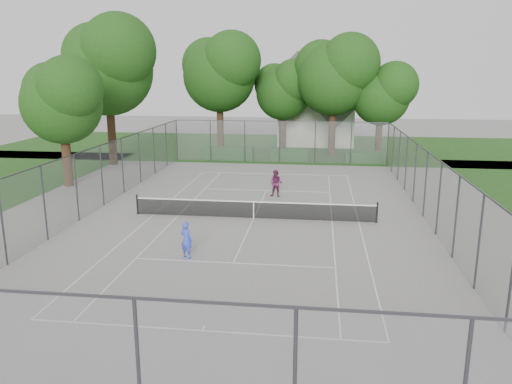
# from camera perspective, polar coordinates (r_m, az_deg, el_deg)

# --- Properties ---
(ground) EXTENTS (120.00, 120.00, 0.00)m
(ground) POSITION_cam_1_polar(r_m,az_deg,el_deg) (26.47, -0.27, -3.03)
(ground) COLOR slate
(ground) RESTS_ON ground
(grass_far) EXTENTS (60.00, 20.00, 0.00)m
(grass_far) POSITION_cam_1_polar(r_m,az_deg,el_deg) (51.81, 3.49, 5.17)
(grass_far) COLOR #1B4213
(grass_far) RESTS_ON ground
(court_markings) EXTENTS (11.03, 23.83, 0.01)m
(court_markings) POSITION_cam_1_polar(r_m,az_deg,el_deg) (26.47, -0.27, -3.02)
(court_markings) COLOR silver
(court_markings) RESTS_ON ground
(tennis_net) EXTENTS (12.87, 0.10, 1.10)m
(tennis_net) POSITION_cam_1_polar(r_m,az_deg,el_deg) (26.33, -0.27, -1.97)
(tennis_net) COLOR black
(tennis_net) RESTS_ON ground
(perimeter_fence) EXTENTS (18.08, 34.08, 3.52)m
(perimeter_fence) POSITION_cam_1_polar(r_m,az_deg,el_deg) (26.01, -0.28, 0.79)
(perimeter_fence) COLOR #38383D
(perimeter_fence) RESTS_ON ground
(tree_far_left) EXTENTS (7.84, 7.16, 11.27)m
(tree_far_left) POSITION_cam_1_polar(r_m,az_deg,el_deg) (48.35, -4.11, 13.78)
(tree_far_left) COLOR #321E12
(tree_far_left) RESTS_ON ground
(tree_far_midleft) EXTENTS (6.11, 5.57, 8.78)m
(tree_far_midleft) POSITION_cam_1_polar(r_m,az_deg,el_deg) (49.14, 3.23, 11.78)
(tree_far_midleft) COLOR #321E12
(tree_far_midleft) RESTS_ON ground
(tree_far_midright) EXTENTS (7.60, 6.94, 10.93)m
(tree_far_midright) POSITION_cam_1_polar(r_m,az_deg,el_deg) (46.45, 9.03, 13.36)
(tree_far_midright) COLOR #321E12
(tree_far_midright) RESTS_ON ground
(tree_far_right) EXTENTS (5.91, 5.40, 8.50)m
(tree_far_right) POSITION_cam_1_polar(r_m,az_deg,el_deg) (46.56, 14.23, 11.05)
(tree_far_right) COLOR #321E12
(tree_far_right) RESTS_ON ground
(tree_side_back) EXTENTS (8.39, 7.66, 12.07)m
(tree_side_back) POSITION_cam_1_polar(r_m,az_deg,el_deg) (42.90, -16.59, 14.02)
(tree_side_back) COLOR #321E12
(tree_side_back) RESTS_ON ground
(tree_side_front) EXTENTS (6.00, 5.48, 8.63)m
(tree_side_front) POSITION_cam_1_polar(r_m,az_deg,el_deg) (35.48, -21.30, 10.03)
(tree_side_front) COLOR #321E12
(tree_side_front) RESTS_ON ground
(hedge_left) EXTENTS (4.32, 1.30, 1.08)m
(hedge_left) POSITION_cam_1_polar(r_m,az_deg,el_deg) (44.35, -3.07, 4.46)
(hedge_left) COLOR #184516
(hedge_left) RESTS_ON ground
(hedge_mid) EXTENTS (3.21, 0.92, 1.01)m
(hedge_mid) POSITION_cam_1_polar(r_m,az_deg,el_deg) (43.85, 3.87, 4.29)
(hedge_mid) COLOR #184516
(hedge_mid) RESTS_ON ground
(hedge_right) EXTENTS (3.07, 1.13, 0.92)m
(hedge_right) POSITION_cam_1_polar(r_m,az_deg,el_deg) (43.70, 12.16, 3.93)
(hedge_right) COLOR #184516
(hedge_right) RESTS_ON ground
(house) EXTENTS (7.72, 5.98, 9.61)m
(house) POSITION_cam_1_polar(r_m,az_deg,el_deg) (53.79, 6.91, 9.55)
(house) COLOR beige
(house) RESTS_ON ground
(girl_player) EXTENTS (0.68, 0.58, 1.57)m
(girl_player) POSITION_cam_1_polar(r_m,az_deg,el_deg) (20.97, -7.96, -5.44)
(girl_player) COLOR blue
(girl_player) RESTS_ON ground
(woman_player) EXTENTS (0.93, 0.79, 1.69)m
(woman_player) POSITION_cam_1_polar(r_m,az_deg,el_deg) (30.84, 2.33, 0.98)
(woman_player) COLOR #63214B
(woman_player) RESTS_ON ground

